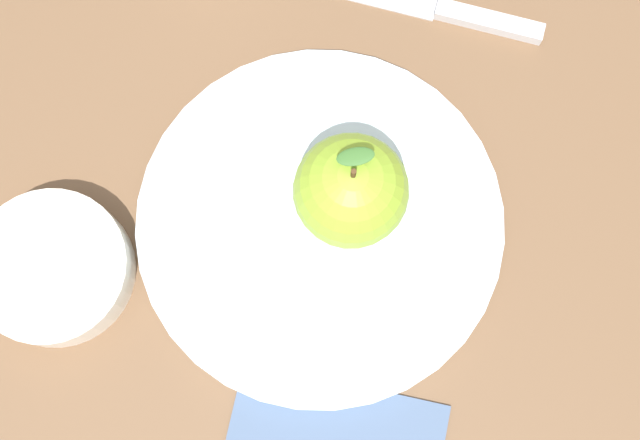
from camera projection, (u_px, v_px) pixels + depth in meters
ground_plane at (339, 169)px, 0.62m from camera, size 2.40×2.40×0.00m
dinner_plate at (320, 223)px, 0.60m from camera, size 0.26×0.26×0.01m
apple at (351, 191)px, 0.56m from camera, size 0.08×0.08×0.09m
side_bowl at (53, 268)px, 0.58m from camera, size 0.11×0.11×0.03m
knife at (429, 7)px, 0.64m from camera, size 0.05×0.22×0.01m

